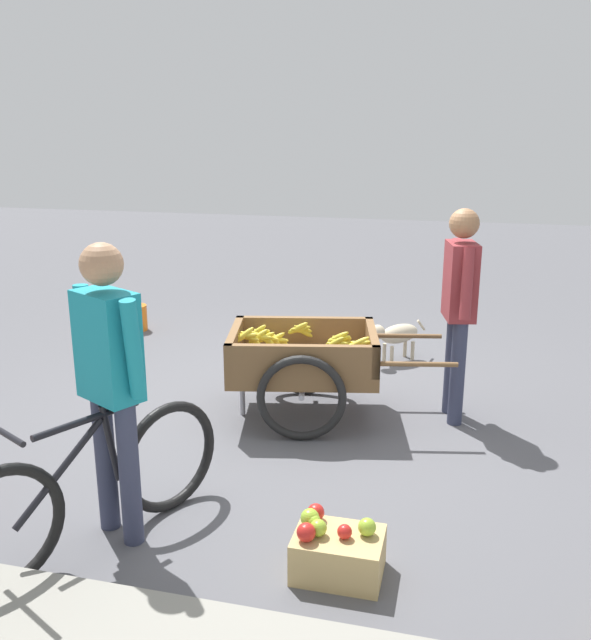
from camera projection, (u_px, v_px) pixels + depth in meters
name	position (u px, v px, depth m)	size (l,w,h in m)	color
ground_plane	(291.00, 409.00, 5.42)	(24.00, 24.00, 0.00)	#56565B
fruit_cart	(304.00, 362.00, 5.19)	(1.77, 1.11, 0.72)	brown
vendor_person	(459.00, 297.00, 5.00)	(0.27, 0.61, 1.61)	#333851
bicycle	(93.00, 486.00, 3.55)	(0.83, 1.50, 0.85)	black
cyclist_person	(110.00, 368.00, 3.49)	(0.47, 0.33, 1.62)	#333851
dog	(396.00, 334.00, 6.46)	(0.49, 0.52, 0.40)	beige
plastic_bucket	(135.00, 318.00, 7.52)	(0.26, 0.26, 0.28)	orange
mixed_fruit_crate	(336.00, 551.00, 3.38)	(0.44, 0.32, 0.32)	tan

